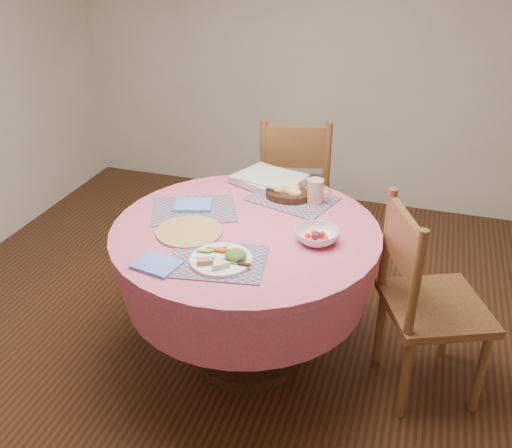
# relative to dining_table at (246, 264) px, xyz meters

# --- Properties ---
(ground) EXTENTS (4.00, 4.00, 0.00)m
(ground) POSITION_rel_dining_table_xyz_m (0.00, 0.00, -0.56)
(ground) COLOR #331C0F
(ground) RESTS_ON ground
(room_envelope) EXTENTS (4.01, 4.01, 2.71)m
(room_envelope) POSITION_rel_dining_table_xyz_m (0.00, 0.00, 1.16)
(room_envelope) COLOR silver
(room_envelope) RESTS_ON ground
(dining_table) EXTENTS (1.24, 1.24, 0.75)m
(dining_table) POSITION_rel_dining_table_xyz_m (0.00, 0.00, 0.00)
(dining_table) COLOR #C65C86
(dining_table) RESTS_ON ground
(chair_right) EXTENTS (0.57, 0.58, 0.97)m
(chair_right) POSITION_rel_dining_table_xyz_m (0.83, 0.04, -0.05)
(chair_right) COLOR brown
(chair_right) RESTS_ON ground
(chair_back) EXTENTS (0.54, 0.53, 0.98)m
(chair_back) POSITION_rel_dining_table_xyz_m (-0.02, 1.01, -0.04)
(chair_back) COLOR brown
(chair_back) RESTS_ON ground
(placemat_front) EXTENTS (0.44, 0.36, 0.01)m
(placemat_front) POSITION_rel_dining_table_xyz_m (-0.02, -0.31, 0.20)
(placemat_front) COLOR #116462
(placemat_front) RESTS_ON dining_table
(placemat_left) EXTENTS (0.49, 0.44, 0.01)m
(placemat_left) POSITION_rel_dining_table_xyz_m (-0.29, 0.10, 0.20)
(placemat_left) COLOR #116462
(placemat_left) RESTS_ON dining_table
(placemat_back) EXTENTS (0.47, 0.41, 0.01)m
(placemat_back) POSITION_rel_dining_table_xyz_m (0.13, 0.36, 0.20)
(placemat_back) COLOR #116462
(placemat_back) RESTS_ON dining_table
(wicker_trivet) EXTENTS (0.30, 0.30, 0.01)m
(wicker_trivet) POSITION_rel_dining_table_xyz_m (-0.23, -0.12, 0.20)
(wicker_trivet) COLOR #AD934B
(wicker_trivet) RESTS_ON dining_table
(napkin_near) EXTENTS (0.20, 0.17, 0.01)m
(napkin_near) POSITION_rel_dining_table_xyz_m (-0.24, -0.41, 0.20)
(napkin_near) COLOR #5684DE
(napkin_near) RESTS_ON dining_table
(napkin_far) EXTENTS (0.21, 0.19, 0.01)m
(napkin_far) POSITION_rel_dining_table_xyz_m (-0.31, 0.12, 0.21)
(napkin_far) COLOR #5684DE
(napkin_far) RESTS_ON placemat_left
(dinner_plate) EXTENTS (0.26, 0.26, 0.05)m
(dinner_plate) POSITION_rel_dining_table_xyz_m (0.00, -0.31, 0.22)
(dinner_plate) COLOR white
(dinner_plate) RESTS_ON placemat_front
(bread_bowl) EXTENTS (0.23, 0.23, 0.08)m
(bread_bowl) POSITION_rel_dining_table_xyz_m (0.11, 0.36, 0.23)
(bread_bowl) COLOR black
(bread_bowl) RESTS_ON placemat_back
(latte_mug) EXTENTS (0.12, 0.08, 0.12)m
(latte_mug) POSITION_rel_dining_table_xyz_m (0.25, 0.35, 0.26)
(latte_mug) COLOR tan
(latte_mug) RESTS_ON placemat_back
(fruit_bowl) EXTENTS (0.24, 0.24, 0.06)m
(fruit_bowl) POSITION_rel_dining_table_xyz_m (0.34, -0.02, 0.22)
(fruit_bowl) COLOR white
(fruit_bowl) RESTS_ON dining_table
(newspaper_stack) EXTENTS (0.42, 0.38, 0.04)m
(newspaper_stack) POSITION_rel_dining_table_xyz_m (-0.04, 0.50, 0.22)
(newspaper_stack) COLOR silver
(newspaper_stack) RESTS_ON dining_table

